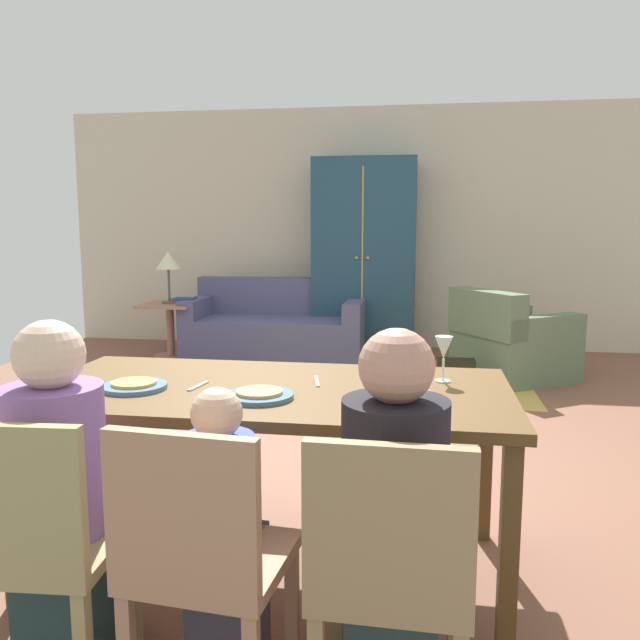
% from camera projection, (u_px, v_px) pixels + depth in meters
% --- Properties ---
extents(ground_plane, '(7.14, 6.50, 0.02)m').
position_uv_depth(ground_plane, '(333.00, 435.00, 4.35)').
color(ground_plane, brown).
extents(back_wall, '(7.14, 0.10, 2.70)m').
position_uv_depth(back_wall, '(372.00, 229.00, 7.38)').
color(back_wall, beige).
rests_on(back_wall, ground_plane).
extents(dining_table, '(1.86, 0.91, 0.76)m').
position_uv_depth(dining_table, '(271.00, 404.00, 2.54)').
color(dining_table, brown).
rests_on(dining_table, ground_plane).
extents(plate_near_man, '(0.25, 0.25, 0.02)m').
position_uv_depth(plate_near_man, '(134.00, 387.00, 2.49)').
color(plate_near_man, teal).
rests_on(plate_near_man, dining_table).
extents(pizza_near_man, '(0.17, 0.17, 0.01)m').
position_uv_depth(pizza_near_man, '(134.00, 383.00, 2.48)').
color(pizza_near_man, gold).
rests_on(pizza_near_man, plate_near_man).
extents(plate_near_child, '(0.25, 0.25, 0.02)m').
position_uv_depth(plate_near_child, '(259.00, 396.00, 2.35)').
color(plate_near_child, teal).
rests_on(plate_near_child, dining_table).
extents(pizza_near_child, '(0.17, 0.17, 0.01)m').
position_uv_depth(pizza_near_child, '(259.00, 392.00, 2.35)').
color(pizza_near_child, tan).
rests_on(pizza_near_child, plate_near_child).
extents(plate_near_woman, '(0.25, 0.25, 0.02)m').
position_uv_depth(plate_near_woman, '(401.00, 396.00, 2.35)').
color(plate_near_woman, teal).
rests_on(plate_near_woman, dining_table).
extents(wine_glass, '(0.07, 0.07, 0.19)m').
position_uv_depth(wine_glass, '(444.00, 349.00, 2.58)').
color(wine_glass, silver).
rests_on(wine_glass, dining_table).
extents(fork, '(0.04, 0.15, 0.01)m').
position_uv_depth(fork, '(198.00, 386.00, 2.52)').
color(fork, silver).
rests_on(fork, dining_table).
extents(knife, '(0.05, 0.17, 0.01)m').
position_uv_depth(knife, '(317.00, 381.00, 2.60)').
color(knife, silver).
rests_on(knife, dining_table).
extents(dining_chair_man, '(0.45, 0.45, 0.87)m').
position_uv_depth(dining_chair_man, '(34.00, 540.00, 1.84)').
color(dining_chair_man, '#9D8A57').
rests_on(dining_chair_man, ground_plane).
extents(person_man, '(0.30, 0.41, 1.11)m').
position_uv_depth(person_man, '(64.00, 507.00, 2.01)').
color(person_man, '#274347').
rests_on(person_man, ground_plane).
extents(dining_chair_child, '(0.46, 0.46, 0.87)m').
position_uv_depth(dining_chair_child, '(201.00, 554.00, 1.77)').
color(dining_chair_child, '#AD7959').
rests_on(dining_chair_child, ground_plane).
extents(person_child, '(0.22, 0.30, 0.92)m').
position_uv_depth(person_child, '(224.00, 545.00, 1.94)').
color(person_child, '#3B3A49').
rests_on(person_child, ground_plane).
extents(dining_chair_woman, '(0.43, 0.43, 0.87)m').
position_uv_depth(dining_chair_woman, '(390.00, 569.00, 1.69)').
color(dining_chair_woman, '#9B7952').
rests_on(dining_chair_woman, ground_plane).
extents(person_woman, '(0.30, 0.40, 1.11)m').
position_uv_depth(person_woman, '(394.00, 531.00, 1.86)').
color(person_woman, '#2C4446').
rests_on(person_woman, ground_plane).
extents(area_rug, '(2.60, 1.80, 0.01)m').
position_uv_depth(area_rug, '(382.00, 378.00, 5.91)').
color(area_rug, gold).
rests_on(area_rug, ground_plane).
extents(couch, '(1.87, 0.86, 0.82)m').
position_uv_depth(couch, '(277.00, 328.00, 6.89)').
color(couch, '#515178').
rests_on(couch, ground_plane).
extents(armchair, '(1.19, 1.18, 0.82)m').
position_uv_depth(armchair, '(510.00, 344.00, 5.86)').
color(armchair, '#5F7356').
rests_on(armchair, ground_plane).
extents(armoire, '(1.10, 0.59, 2.10)m').
position_uv_depth(armoire, '(365.00, 257.00, 7.05)').
color(armoire, navy).
rests_on(armoire, ground_plane).
extents(side_table, '(0.56, 0.56, 0.58)m').
position_uv_depth(side_table, '(170.00, 322.00, 6.79)').
color(side_table, '#A57459').
rests_on(side_table, ground_plane).
extents(table_lamp, '(0.26, 0.26, 0.54)m').
position_uv_depth(table_lamp, '(168.00, 262.00, 6.70)').
color(table_lamp, brown).
rests_on(table_lamp, side_table).
extents(book_lower, '(0.22, 0.16, 0.03)m').
position_uv_depth(book_lower, '(184.00, 302.00, 6.75)').
color(book_lower, '#9D352C').
rests_on(book_lower, side_table).
extents(book_upper, '(0.22, 0.16, 0.03)m').
position_uv_depth(book_upper, '(184.00, 299.00, 6.77)').
color(book_upper, navy).
rests_on(book_upper, book_lower).
extents(handbag, '(0.32, 0.16, 0.26)m').
position_uv_depth(handbag, '(456.00, 374.00, 5.50)').
color(handbag, black).
rests_on(handbag, ground_plane).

